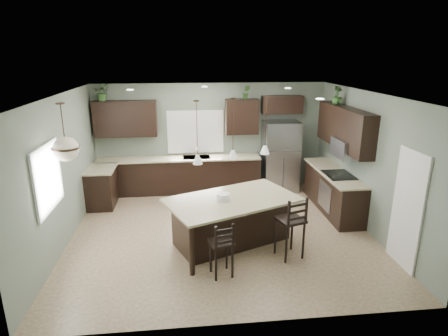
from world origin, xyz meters
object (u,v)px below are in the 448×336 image
Objects in this scene: refrigerator at (280,156)px; serving_dish at (223,197)px; kitchen_island at (232,221)px; bar_stool_right at (290,226)px; plant_back_left at (102,92)px; bar_stool_left at (221,248)px.

refrigerator is 3.46m from serving_dish.
bar_stool_right is (0.95, -0.58, 0.13)m from kitchen_island.
refrigerator is at bearing 58.07° from serving_dish.
plant_back_left is (-3.76, 3.64, 2.02)m from bar_stool_right.
bar_stool_right is at bearing -24.03° from serving_dish.
bar_stool_left is 5.25m from plant_back_left.
serving_dish is 1.31m from bar_stool_right.
bar_stool_left is (-0.13, -0.97, -0.51)m from serving_dish.
serving_dish is at bearing 69.19° from bar_stool_left.
bar_stool_left is (-0.32, -1.05, 0.03)m from kitchen_island.
refrigerator is at bearing 60.43° from bar_stool_right.
plant_back_left reaches higher than bar_stool_left.
refrigerator reaches higher than kitchen_island.
plant_back_left is (-2.81, 3.06, 2.15)m from kitchen_island.
kitchen_island is 0.57m from serving_dish.
refrigerator is at bearing 50.37° from bar_stool_left.
refrigerator reaches higher than serving_dish.
kitchen_island is (-1.64, -2.86, -0.46)m from refrigerator.
serving_dish reaches higher than kitchen_island.
bar_stool_right is (1.14, -0.51, -0.41)m from serving_dish.
bar_stool_left is 2.31× the size of plant_back_left.
plant_back_left is at bearing 109.81° from kitchen_island.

